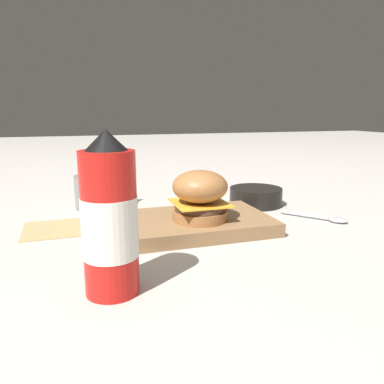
# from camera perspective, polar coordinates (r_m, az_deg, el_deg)

# --- Properties ---
(ground_plane) EXTENTS (6.00, 6.00, 0.00)m
(ground_plane) POSITION_cam_1_polar(r_m,az_deg,el_deg) (0.75, 0.24, -5.32)
(ground_plane) COLOR #B7B2A8
(serving_board) EXTENTS (0.30, 0.19, 0.03)m
(serving_board) POSITION_cam_1_polar(r_m,az_deg,el_deg) (0.73, -0.00, -4.82)
(serving_board) COLOR olive
(serving_board) RESTS_ON ground_plane
(burger) EXTENTS (0.10, 0.10, 0.09)m
(burger) POSITION_cam_1_polar(r_m,az_deg,el_deg) (0.70, 1.49, -0.45)
(burger) COLOR #9E6638
(burger) RESTS_ON serving_board
(ketchup_bottle) EXTENTS (0.07, 0.07, 0.21)m
(ketchup_bottle) POSITION_cam_1_polar(r_m,az_deg,el_deg) (0.47, -12.42, -4.29)
(ketchup_bottle) COLOR red
(ketchup_bottle) RESTS_ON ground_plane
(fries_basket) EXTENTS (0.11, 0.11, 0.14)m
(fries_basket) POSITION_cam_1_polar(r_m,az_deg,el_deg) (0.92, -14.08, 0.22)
(fries_basket) COLOR slate
(fries_basket) RESTS_ON ground_plane
(side_bowl) EXTENTS (0.13, 0.13, 0.04)m
(side_bowl) POSITION_cam_1_polar(r_m,az_deg,el_deg) (0.93, 9.69, -0.58)
(side_bowl) COLOR black
(side_bowl) RESTS_ON ground_plane
(spoon) EXTENTS (0.10, 0.12, 0.01)m
(spoon) POSITION_cam_1_polar(r_m,az_deg,el_deg) (0.84, 19.90, -3.82)
(spoon) COLOR #B2B2B7
(spoon) RESTS_ON ground_plane
(ketchup_puddle) EXTENTS (0.05, 0.05, 0.00)m
(ketchup_puddle) POSITION_cam_1_polar(r_m,az_deg,el_deg) (0.95, -1.26, -1.54)
(ketchup_puddle) COLOR #B21E14
(ketchup_puddle) RESTS_ON ground_plane
(parchment_square) EXTENTS (0.13, 0.13, 0.00)m
(parchment_square) POSITION_cam_1_polar(r_m,az_deg,el_deg) (0.79, -19.89, -5.22)
(parchment_square) COLOR tan
(parchment_square) RESTS_ON ground_plane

